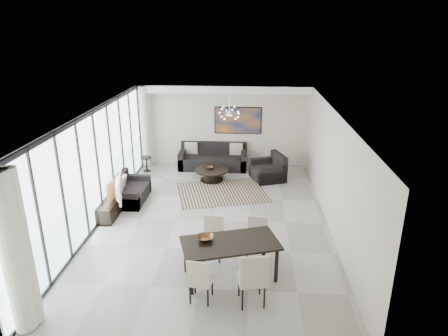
# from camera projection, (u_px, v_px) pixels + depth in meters

# --- Properties ---
(room_shell) EXTENTS (6.00, 9.00, 2.90)m
(room_shell) POSITION_uv_depth(u_px,v_px,m) (230.00, 169.00, 10.01)
(room_shell) COLOR #A8A39B
(room_shell) RESTS_ON ground
(window_wall) EXTENTS (0.37, 8.95, 2.90)m
(window_wall) POSITION_uv_depth(u_px,v_px,m) (101.00, 166.00, 10.22)
(window_wall) COLOR silver
(window_wall) RESTS_ON floor
(soffit) EXTENTS (5.98, 0.40, 0.26)m
(soffit) POSITION_uv_depth(u_px,v_px,m) (224.00, 89.00, 13.62)
(soffit) COLOR white
(soffit) RESTS_ON room_shell
(painting) EXTENTS (1.68, 0.04, 0.98)m
(painting) POSITION_uv_depth(u_px,v_px,m) (238.00, 121.00, 14.13)
(painting) COLOR #B46319
(painting) RESTS_ON room_shell
(chandelier) EXTENTS (0.66, 0.66, 0.71)m
(chandelier) POSITION_uv_depth(u_px,v_px,m) (229.00, 113.00, 12.06)
(chandelier) COLOR silver
(chandelier) RESTS_ON room_shell
(rug) EXTENTS (3.05, 2.62, 0.01)m
(rug) POSITION_uv_depth(u_px,v_px,m) (222.00, 192.00, 12.28)
(rug) COLOR black
(rug) RESTS_ON floor
(coffee_table) EXTENTS (1.11, 1.11, 0.39)m
(coffee_table) POSITION_uv_depth(u_px,v_px,m) (212.00, 174.00, 13.13)
(coffee_table) COLOR black
(coffee_table) RESTS_ON floor
(bowl_coffee) EXTENTS (0.25, 0.25, 0.07)m
(bowl_coffee) POSITION_uv_depth(u_px,v_px,m) (210.00, 168.00, 13.13)
(bowl_coffee) COLOR brown
(bowl_coffee) RESTS_ON coffee_table
(sofa_main) EXTENTS (2.38, 0.97, 0.87)m
(sofa_main) POSITION_uv_depth(u_px,v_px,m) (213.00, 160.00, 14.28)
(sofa_main) COLOR black
(sofa_main) RESTS_ON floor
(loveseat) EXTENTS (0.84, 1.50, 0.75)m
(loveseat) POSITION_uv_depth(u_px,v_px,m) (129.00, 192.00, 11.65)
(loveseat) COLOR black
(loveseat) RESTS_ON floor
(armchair) EXTENTS (1.26, 1.29, 0.86)m
(armchair) POSITION_uv_depth(u_px,v_px,m) (269.00, 171.00, 13.21)
(armchair) COLOR black
(armchair) RESTS_ON floor
(side_table) EXTENTS (0.38, 0.38, 0.53)m
(side_table) POSITION_uv_depth(u_px,v_px,m) (146.00, 162.00, 13.90)
(side_table) COLOR black
(side_table) RESTS_ON floor
(tv_console) EXTENTS (0.40, 1.41, 0.44)m
(tv_console) POSITION_uv_depth(u_px,v_px,m) (112.00, 207.00, 10.81)
(tv_console) COLOR black
(tv_console) RESTS_ON floor
(television) EXTENTS (0.42, 1.08, 0.62)m
(television) POSITION_uv_depth(u_px,v_px,m) (116.00, 188.00, 10.64)
(television) COLOR gray
(television) RESTS_ON tv_console
(dining_table) EXTENTS (2.12, 1.49, 0.80)m
(dining_table) POSITION_uv_depth(u_px,v_px,m) (230.00, 246.00, 7.98)
(dining_table) COLOR black
(dining_table) RESTS_ON floor
(dining_chair_sw) EXTENTS (0.49, 0.49, 0.94)m
(dining_chair_sw) POSITION_uv_depth(u_px,v_px,m) (200.00, 278.00, 7.27)
(dining_chair_sw) COLOR #BDAE9D
(dining_chair_sw) RESTS_ON floor
(dining_chair_se) EXTENTS (0.60, 0.60, 1.12)m
(dining_chair_se) POSITION_uv_depth(u_px,v_px,m) (253.00, 276.00, 7.14)
(dining_chair_se) COLOR #BDAE9D
(dining_chair_se) RESTS_ON floor
(dining_chair_nw) EXTENTS (0.47, 0.47, 0.95)m
(dining_chair_nw) POSITION_uv_depth(u_px,v_px,m) (213.00, 234.00, 8.76)
(dining_chair_nw) COLOR #BDAE9D
(dining_chair_nw) RESTS_ON floor
(dining_chair_ne) EXTENTS (0.49, 0.49, 0.94)m
(dining_chair_ne) POSITION_uv_depth(u_px,v_px,m) (257.00, 235.00, 8.76)
(dining_chair_ne) COLOR #BDAE9D
(dining_chair_ne) RESTS_ON floor
(bowl_dining) EXTENTS (0.38, 0.38, 0.08)m
(bowl_dining) POSITION_uv_depth(u_px,v_px,m) (205.00, 238.00, 8.02)
(bowl_dining) COLOR brown
(bowl_dining) RESTS_ON dining_table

